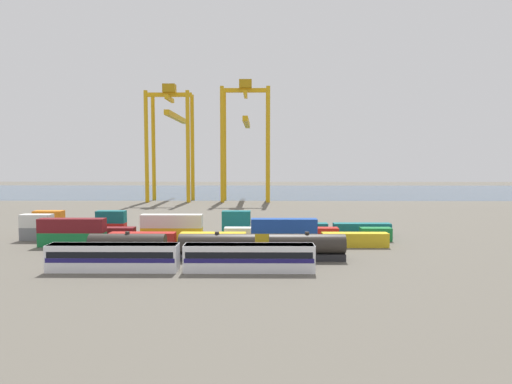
% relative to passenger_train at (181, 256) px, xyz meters
% --- Properties ---
extents(ground_plane, '(420.00, 420.00, 0.00)m').
position_rel_passenger_train_xyz_m(ground_plane, '(2.64, 62.74, -2.14)').
color(ground_plane, '#5B564C').
extents(harbour_water, '(400.00, 110.00, 0.01)m').
position_rel_passenger_train_xyz_m(harbour_water, '(2.64, 166.13, -2.14)').
color(harbour_water, '#384C60').
rests_on(harbour_water, ground_plane).
extents(passenger_train, '(38.17, 3.14, 3.90)m').
position_rel_passenger_train_xyz_m(passenger_train, '(0.00, 0.00, 0.00)').
color(passenger_train, silver).
rests_on(passenger_train, ground_plane).
extents(freight_tank_row, '(40.80, 3.07, 4.53)m').
position_rel_passenger_train_xyz_m(freight_tank_row, '(4.46, 7.24, 0.03)').
color(freight_tank_row, '#232326').
rests_on(freight_tank_row, ground_plane).
extents(shipping_container_0, '(12.10, 2.44, 2.60)m').
position_rel_passenger_train_xyz_m(shipping_container_0, '(-23.50, 18.14, -0.84)').
color(shipping_container_0, '#197538').
rests_on(shipping_container_0, ground_plane).
extents(shipping_container_1, '(12.10, 2.44, 2.60)m').
position_rel_passenger_train_xyz_m(shipping_container_1, '(-23.50, 18.14, 1.76)').
color(shipping_container_1, maroon).
rests_on(shipping_container_1, shipping_container_0).
extents(shipping_container_2, '(12.10, 2.44, 2.60)m').
position_rel_passenger_train_xyz_m(shipping_container_2, '(-10.42, 18.14, -0.84)').
color(shipping_container_2, '#AD211C').
rests_on(shipping_container_2, ground_plane).
extents(shipping_container_3, '(12.10, 2.44, 2.60)m').
position_rel_passenger_train_xyz_m(shipping_container_3, '(2.66, 18.14, -0.84)').
color(shipping_container_3, gold).
rests_on(shipping_container_3, ground_plane).
extents(shipping_container_4, '(12.10, 2.44, 2.60)m').
position_rel_passenger_train_xyz_m(shipping_container_4, '(15.74, 18.14, -0.84)').
color(shipping_container_4, gold).
rests_on(shipping_container_4, ground_plane).
extents(shipping_container_5, '(12.10, 2.44, 2.60)m').
position_rel_passenger_train_xyz_m(shipping_container_5, '(15.74, 18.14, 1.76)').
color(shipping_container_5, '#1C4299').
rests_on(shipping_container_5, shipping_container_4).
extents(shipping_container_6, '(12.10, 2.44, 2.60)m').
position_rel_passenger_train_xyz_m(shipping_container_6, '(28.82, 18.14, -0.84)').
color(shipping_container_6, gold).
rests_on(shipping_container_6, ground_plane).
extents(shipping_container_7, '(6.04, 2.44, 2.60)m').
position_rel_passenger_train_xyz_m(shipping_container_7, '(-33.30, 24.42, -0.84)').
color(shipping_container_7, slate).
rests_on(shipping_container_7, ground_plane).
extents(shipping_container_8, '(6.04, 2.44, 2.60)m').
position_rel_passenger_train_xyz_m(shipping_container_8, '(-33.30, 24.42, 1.76)').
color(shipping_container_8, silver).
rests_on(shipping_container_8, shipping_container_7).
extents(shipping_container_9, '(12.10, 2.44, 2.60)m').
position_rel_passenger_train_xyz_m(shipping_container_9, '(-19.78, 24.42, -0.84)').
color(shipping_container_9, maroon).
rests_on(shipping_container_9, ground_plane).
extents(shipping_container_10, '(12.10, 2.44, 2.60)m').
position_rel_passenger_train_xyz_m(shipping_container_10, '(-6.26, 24.42, -0.84)').
color(shipping_container_10, gold).
rests_on(shipping_container_10, ground_plane).
extents(shipping_container_11, '(12.10, 2.44, 2.60)m').
position_rel_passenger_train_xyz_m(shipping_container_11, '(-6.26, 24.42, 1.76)').
color(shipping_container_11, silver).
rests_on(shipping_container_11, shipping_container_10).
extents(shipping_container_12, '(6.04, 2.44, 2.60)m').
position_rel_passenger_train_xyz_m(shipping_container_12, '(7.26, 24.42, -0.84)').
color(shipping_container_12, silver).
rests_on(shipping_container_12, ground_plane).
extents(shipping_container_13, '(12.10, 2.44, 2.60)m').
position_rel_passenger_train_xyz_m(shipping_container_13, '(20.78, 24.42, -0.84)').
color(shipping_container_13, '#AD211C').
rests_on(shipping_container_13, ground_plane).
extents(shipping_container_14, '(6.04, 2.44, 2.60)m').
position_rel_passenger_train_xyz_m(shipping_container_14, '(34.30, 24.42, -0.84)').
color(shipping_container_14, '#197538').
rests_on(shipping_container_14, ground_plane).
extents(shipping_container_15, '(6.04, 2.44, 2.60)m').
position_rel_passenger_train_xyz_m(shipping_container_15, '(-33.90, 30.70, -0.84)').
color(shipping_container_15, slate).
rests_on(shipping_container_15, ground_plane).
extents(shipping_container_16, '(6.04, 2.44, 2.60)m').
position_rel_passenger_train_xyz_m(shipping_container_16, '(-33.90, 30.70, 1.76)').
color(shipping_container_16, orange).
rests_on(shipping_container_16, shipping_container_15).
extents(shipping_container_17, '(6.04, 2.44, 2.60)m').
position_rel_passenger_train_xyz_m(shipping_container_17, '(-20.52, 30.70, -0.84)').
color(shipping_container_17, '#AD211C').
rests_on(shipping_container_17, ground_plane).
extents(shipping_container_18, '(6.04, 2.44, 2.60)m').
position_rel_passenger_train_xyz_m(shipping_container_18, '(-20.52, 30.70, 1.76)').
color(shipping_container_18, '#146066').
rests_on(shipping_container_18, shipping_container_17).
extents(shipping_container_19, '(12.10, 2.44, 2.60)m').
position_rel_passenger_train_xyz_m(shipping_container_19, '(-7.13, 30.70, -0.84)').
color(shipping_container_19, gold).
rests_on(shipping_container_19, ground_plane).
extents(shipping_container_20, '(6.04, 2.44, 2.60)m').
position_rel_passenger_train_xyz_m(shipping_container_20, '(6.26, 30.70, -0.84)').
color(shipping_container_20, '#146066').
rests_on(shipping_container_20, ground_plane).
extents(shipping_container_21, '(6.04, 2.44, 2.60)m').
position_rel_passenger_train_xyz_m(shipping_container_21, '(6.26, 30.70, 1.76)').
color(shipping_container_21, '#146066').
rests_on(shipping_container_21, shipping_container_20).
extents(shipping_container_22, '(12.10, 2.44, 2.60)m').
position_rel_passenger_train_xyz_m(shipping_container_22, '(19.64, 30.70, -0.84)').
color(shipping_container_22, '#146066').
rests_on(shipping_container_22, ground_plane).
extents(shipping_container_23, '(12.10, 2.44, 2.60)m').
position_rel_passenger_train_xyz_m(shipping_container_23, '(33.03, 30.70, -0.84)').
color(shipping_container_23, '#146066').
rests_on(shipping_container_23, ground_plane).
extents(gantry_crane_west, '(17.38, 40.64, 45.54)m').
position_rel_passenger_train_xyz_m(gantry_crane_west, '(-23.93, 113.37, 26.03)').
color(gantry_crane_west, gold).
rests_on(gantry_crane_west, ground_plane).
extents(gantry_crane_central, '(19.04, 37.53, 47.18)m').
position_rel_passenger_train_xyz_m(gantry_crane_central, '(5.66, 112.84, 26.08)').
color(gantry_crane_central, gold).
rests_on(gantry_crane_central, ground_plane).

